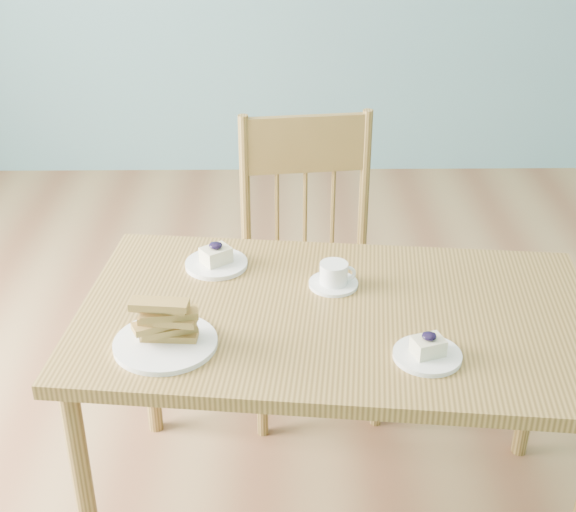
{
  "coord_description": "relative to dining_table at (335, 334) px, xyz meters",
  "views": [
    {
      "loc": [
        -0.13,
        -1.82,
        1.77
      ],
      "look_at": [
        -0.1,
        -0.07,
        0.82
      ],
      "focal_mm": 50.0,
      "sensor_mm": 36.0,
      "label": 1
    }
  ],
  "objects": [
    {
      "name": "room",
      "position": [
        -0.02,
        0.12,
        0.73
      ],
      "size": [
        5.01,
        5.01,
        2.71
      ],
      "color": "#9B7548",
      "rests_on": "ground"
    },
    {
      "name": "coffee_cup",
      "position": [
        0.0,
        0.13,
        0.1
      ],
      "size": [
        0.13,
        0.13,
        0.07
      ],
      "rotation": [
        0.0,
        0.0,
        -0.04
      ],
      "color": "white",
      "rests_on": "dining_table"
    },
    {
      "name": "dining_chair",
      "position": [
        -0.04,
        0.59,
        -0.13
      ],
      "size": [
        0.49,
        0.47,
        0.97
      ],
      "rotation": [
        0.0,
        0.0,
        0.12
      ],
      "color": "#A07A3D",
      "rests_on": "ground"
    },
    {
      "name": "cheesecake_plate_far",
      "position": [
        -0.31,
        0.24,
        0.09
      ],
      "size": [
        0.17,
        0.17,
        0.07
      ],
      "rotation": [
        0.0,
        0.0,
        0.62
      ],
      "color": "white",
      "rests_on": "dining_table"
    },
    {
      "name": "biscotti_plate",
      "position": [
        -0.41,
        -0.15,
        0.11
      ],
      "size": [
        0.24,
        0.24,
        0.13
      ],
      "rotation": [
        0.0,
        0.0,
        0.03
      ],
      "color": "white",
      "rests_on": "dining_table"
    },
    {
      "name": "cheesecake_plate_near",
      "position": [
        0.2,
        -0.2,
        0.09
      ],
      "size": [
        0.16,
        0.16,
        0.07
      ],
      "rotation": [
        0.0,
        0.0,
        0.33
      ],
      "color": "white",
      "rests_on": "dining_table"
    },
    {
      "name": "dining_table",
      "position": [
        0.0,
        0.0,
        0.0
      ],
      "size": [
        1.36,
        0.87,
        0.69
      ],
      "rotation": [
        0.0,
        0.0,
        -0.11
      ],
      "color": "#A07A3D",
      "rests_on": "ground"
    }
  ]
}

